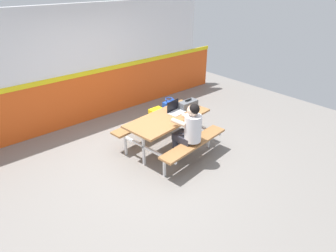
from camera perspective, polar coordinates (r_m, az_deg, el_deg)
ground_plane at (r=5.57m, az=-3.67°, el=-6.58°), size 10.00×10.00×0.02m
accent_backdrop at (r=6.89m, az=-16.05°, el=10.79°), size 8.00×0.14×2.60m
picnic_table_main at (r=5.52m, az=-0.00°, el=0.20°), size 1.75×1.73×0.74m
student_nearer at (r=5.10m, az=4.19°, el=-0.60°), size 0.39×0.54×1.21m
laptop_silver at (r=5.62m, az=1.46°, el=3.14°), size 0.34×0.26×0.22m
toolbox_grey at (r=5.83m, az=3.95°, el=4.27°), size 0.40×0.18×0.18m
backpack_dark at (r=6.63m, az=-2.41°, el=1.66°), size 0.30×0.22×0.44m
tote_bag_bright at (r=7.19m, az=0.26°, el=3.62°), size 0.34×0.21×0.43m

